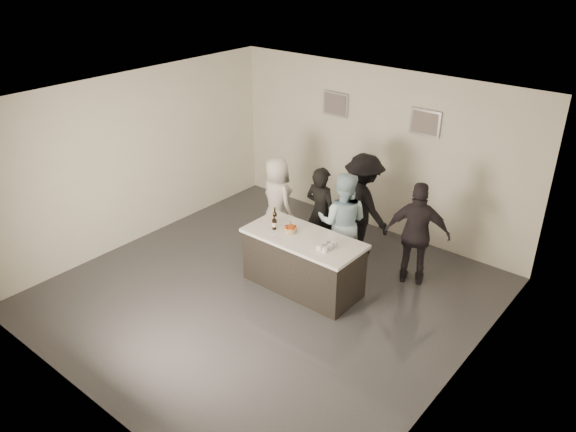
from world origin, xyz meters
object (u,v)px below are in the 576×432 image
at_px(person_main_black, 321,213).
at_px(person_main_blue, 343,222).
at_px(beer_bottle_b, 274,222).
at_px(person_guest_back, 363,205).
at_px(beer_bottle_a, 275,215).
at_px(person_guest_right, 417,234).
at_px(cake, 291,230).
at_px(bar_counter, 303,262).
at_px(person_guest_left, 277,200).

relative_size(person_main_black, person_main_blue, 0.96).
relative_size(beer_bottle_b, person_guest_back, 0.15).
distance_m(beer_bottle_a, person_guest_right, 2.22).
bearing_deg(person_main_blue, cake, 41.91).
height_order(beer_bottle_b, person_guest_right, person_guest_right).
height_order(cake, beer_bottle_a, beer_bottle_a).
bearing_deg(person_main_black, cake, 99.24).
xyz_separation_m(cake, person_main_blue, (0.37, 0.86, -0.09)).
bearing_deg(person_guest_back, person_main_blue, 112.86).
bearing_deg(person_guest_right, bar_counter, 21.19).
height_order(person_main_black, person_main_blue, person_main_blue).
bearing_deg(beer_bottle_a, bar_counter, -6.90).
relative_size(person_main_black, person_guest_right, 0.96).
height_order(person_main_blue, person_guest_right, person_guest_right).
bearing_deg(cake, person_guest_left, 138.78).
bearing_deg(person_main_blue, person_guest_right, 175.10).
bearing_deg(person_main_blue, person_guest_back, -110.11).
distance_m(cake, person_main_blue, 0.95).
xyz_separation_m(cake, beer_bottle_a, (-0.39, 0.09, 0.09)).
xyz_separation_m(beer_bottle_b, person_guest_right, (1.74, 1.35, -0.18)).
height_order(bar_counter, person_main_black, person_main_black).
bearing_deg(bar_counter, person_guest_right, 45.22).
distance_m(person_main_black, person_guest_back, 0.73).
height_order(bar_counter, person_guest_right, person_guest_right).
height_order(beer_bottle_a, beer_bottle_b, same).
bearing_deg(beer_bottle_b, person_guest_right, 37.77).
bearing_deg(beer_bottle_a, person_guest_right, 32.13).
relative_size(cake, person_guest_right, 0.11).
xyz_separation_m(beer_bottle_a, person_main_blue, (0.76, 0.78, -0.18)).
bearing_deg(person_main_black, beer_bottle_a, 75.20).
relative_size(bar_counter, beer_bottle_b, 7.15).
distance_m(cake, person_guest_right, 1.95).
distance_m(cake, beer_bottle_b, 0.28).
bearing_deg(person_guest_right, person_main_blue, -4.16).
bearing_deg(cake, bar_counter, 2.83).
bearing_deg(person_guest_right, person_guest_left, -16.95).
xyz_separation_m(bar_counter, cake, (-0.24, -0.01, 0.49)).
bearing_deg(person_guest_right, cake, 16.42).
bearing_deg(cake, beer_bottle_b, -162.03).
bearing_deg(person_guest_right, beer_bottle_b, 13.74).
bearing_deg(beer_bottle_a, person_guest_left, 128.81).
distance_m(person_guest_right, person_guest_back, 1.20).
height_order(bar_counter, cake, cake).
xyz_separation_m(beer_bottle_a, person_main_black, (0.25, 0.88, -0.22)).
xyz_separation_m(beer_bottle_a, person_guest_back, (0.71, 1.45, -0.13)).
relative_size(person_main_black, person_guest_left, 1.04).
bearing_deg(beer_bottle_b, beer_bottle_a, 128.04).
relative_size(person_main_blue, person_guest_back, 0.95).
relative_size(cake, person_guest_left, 0.12).
bearing_deg(person_main_blue, person_main_black, -36.65).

